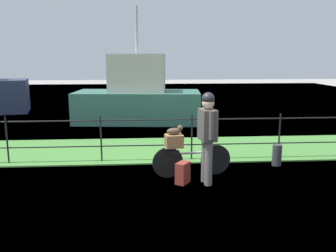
{
  "coord_description": "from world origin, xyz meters",
  "views": [
    {
      "loc": [
        -0.08,
        -5.67,
        2.3
      ],
      "look_at": [
        0.43,
        1.42,
        0.9
      ],
      "focal_mm": 37.82,
      "sensor_mm": 36.0,
      "label": 1
    }
  ],
  "objects": [
    {
      "name": "iron_fence",
      "position": [
        0.0,
        1.95,
        0.61
      ],
      "size": [
        18.04,
        0.04,
        1.04
      ],
      "color": "black",
      "rests_on": "ground"
    },
    {
      "name": "moored_boat_near",
      "position": [
        -0.26,
        6.85,
        0.87
      ],
      "size": [
        4.51,
        2.27,
        3.99
      ],
      "color": "#336656",
      "rests_on": "ground"
    },
    {
      "name": "ground_plane",
      "position": [
        0.0,
        0.0,
        0.0
      ],
      "size": [
        60.0,
        60.0,
        0.0
      ],
      "primitive_type": "plane",
      "color": "#9E9993"
    },
    {
      "name": "mooring_bollard",
      "position": [
        2.77,
        1.45,
        0.23
      ],
      "size": [
        0.2,
        0.2,
        0.46
      ],
      "primitive_type": "cylinder",
      "color": "#38383D",
      "rests_on": "ground"
    },
    {
      "name": "terrier_dog",
      "position": [
        0.53,
        0.85,
        0.92
      ],
      "size": [
        0.32,
        0.18,
        0.18
      ],
      "color": "#4C3D2D",
      "rests_on": "wooden_crate"
    },
    {
      "name": "grass_strip",
      "position": [
        0.0,
        2.89,
        0.01
      ],
      "size": [
        27.0,
        2.4,
        0.03
      ],
      "primitive_type": "cube",
      "color": "#478438",
      "rests_on": "ground"
    },
    {
      "name": "bicycle_main",
      "position": [
        0.84,
        0.9,
        0.32
      ],
      "size": [
        1.56,
        0.28,
        0.6
      ],
      "color": "black",
      "rests_on": "ground"
    },
    {
      "name": "backpack_on_paving",
      "position": [
        0.64,
        0.5,
        0.2
      ],
      "size": [
        0.31,
        0.33,
        0.4
      ],
      "primitive_type": "cube",
      "rotation": [
        0.0,
        0.0,
        4.11
      ],
      "color": "maroon",
      "rests_on": "ground"
    },
    {
      "name": "harbor_water",
      "position": [
        0.0,
        9.73,
        0.0
      ],
      "size": [
        30.0,
        30.0,
        0.0
      ],
      "primitive_type": "plane",
      "color": "#426684",
      "rests_on": "ground"
    },
    {
      "name": "wooden_crate",
      "position": [
        0.5,
        0.85,
        0.72
      ],
      "size": [
        0.36,
        0.31,
        0.24
      ],
      "primitive_type": "cube",
      "rotation": [
        0.0,
        0.0,
        0.14
      ],
      "color": "olive",
      "rests_on": "bicycle_main"
    },
    {
      "name": "cyclist_person",
      "position": [
        1.07,
        0.47,
        1.0
      ],
      "size": [
        0.31,
        0.54,
        1.68
      ],
      "color": "slate",
      "rests_on": "ground"
    }
  ]
}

